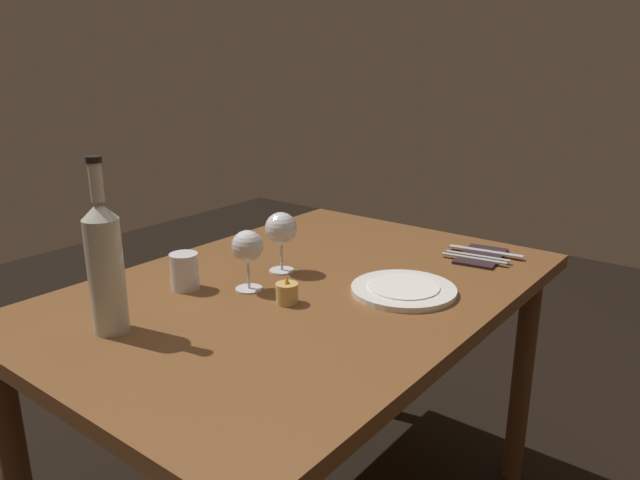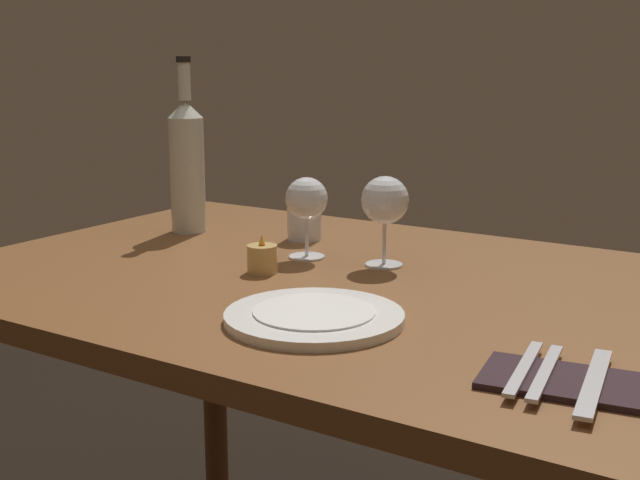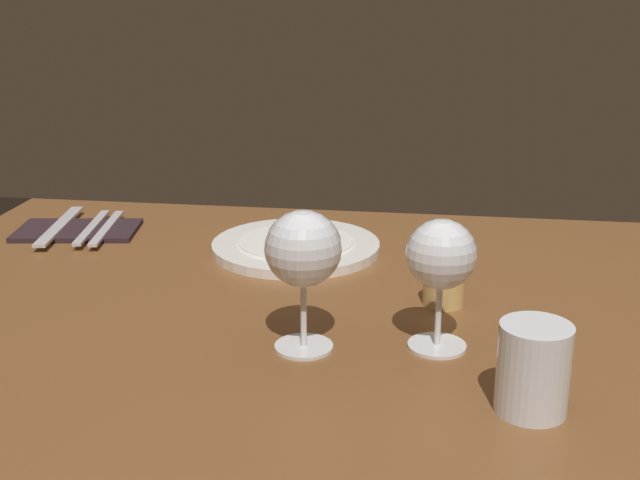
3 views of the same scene
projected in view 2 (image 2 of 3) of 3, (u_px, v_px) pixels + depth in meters
name	position (u px, v px, depth m)	size (l,w,h in m)	color
dining_table	(330.00, 326.00, 1.42)	(1.30, 0.90, 0.74)	brown
wine_glass_left	(307.00, 201.00, 1.50)	(0.08, 0.08, 0.15)	white
wine_glass_right	(385.00, 202.00, 1.44)	(0.08, 0.08, 0.16)	white
wine_bottle	(187.00, 163.00, 1.72)	(0.07, 0.07, 0.36)	silver
water_tumbler	(304.00, 220.00, 1.67)	(0.07, 0.07, 0.09)	white
votive_candle	(262.00, 260.00, 1.42)	(0.05, 0.05, 0.07)	#DBB266
dinner_plate	(314.00, 316.00, 1.16)	(0.25, 0.25, 0.02)	white
folded_napkin	(567.00, 382.00, 0.94)	(0.20, 0.14, 0.01)	#2D1E23
fork_inner	(545.00, 372.00, 0.95)	(0.04, 0.18, 0.00)	silver
fork_outer	(524.00, 368.00, 0.96)	(0.04, 0.18, 0.00)	silver
table_knife	(594.00, 382.00, 0.92)	(0.05, 0.21, 0.00)	silver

